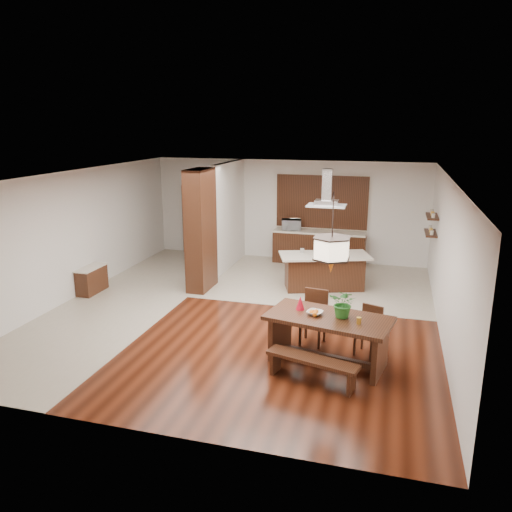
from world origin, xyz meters
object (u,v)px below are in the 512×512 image
(pendant_lantern, at_px, (332,233))
(range_hood, at_px, (327,188))
(kitchen_island, at_px, (324,271))
(hallway_console, at_px, (92,280))
(microwave, at_px, (291,225))
(island_cup, at_px, (340,254))
(dining_chair_left, at_px, (313,318))
(fruit_bowl, at_px, (315,313))
(dining_chair_right, at_px, (367,331))
(dining_table, at_px, (328,329))
(foliage_plant, at_px, (344,303))
(dining_bench, at_px, (312,370))

(pendant_lantern, distance_m, range_hood, 3.93)
(kitchen_island, distance_m, range_hood, 2.02)
(hallway_console, xyz_separation_m, microwave, (3.99, 3.97, 0.78))
(range_hood, relative_size, island_cup, 6.80)
(dining_chair_left, bearing_deg, hallway_console, 173.07)
(kitchen_island, bearing_deg, fruit_bowl, -103.65)
(hallway_console, height_order, pendant_lantern, pendant_lantern)
(dining_chair_right, xyz_separation_m, microwave, (-2.51, 5.58, 0.67))
(dining_table, relative_size, range_hood, 2.42)
(foliage_plant, bearing_deg, kitchen_island, 102.36)
(dining_bench, distance_m, pendant_lantern, 2.16)
(dining_chair_left, bearing_deg, kitchen_island, 101.72)
(pendant_lantern, height_order, microwave, pendant_lantern)
(fruit_bowl, bearing_deg, microwave, 105.32)
(dining_bench, bearing_deg, fruit_bowl, 97.16)
(dining_bench, relative_size, range_hood, 1.64)
(dining_table, distance_m, island_cup, 3.78)
(dining_chair_left, distance_m, kitchen_island, 3.18)
(dining_bench, xyz_separation_m, island_cup, (-0.09, 4.47, 0.72))
(dining_chair_left, xyz_separation_m, microwave, (-1.53, 5.38, 0.60))
(microwave, bearing_deg, pendant_lantern, -86.85)
(kitchen_island, bearing_deg, dining_bench, -103.40)
(range_hood, bearing_deg, dining_table, -81.02)
(dining_table, bearing_deg, dining_chair_right, 39.22)
(pendant_lantern, xyz_separation_m, island_cup, (-0.23, 3.76, -1.32))
(pendant_lantern, bearing_deg, foliage_plant, 4.62)
(pendant_lantern, xyz_separation_m, foliage_plant, (0.23, 0.02, -1.16))
(foliage_plant, bearing_deg, dining_chair_left, 131.35)
(range_hood, bearing_deg, foliage_plant, -77.65)
(dining_chair_right, relative_size, kitchen_island, 0.38)
(island_cup, bearing_deg, range_hood, 162.84)
(dining_chair_right, height_order, island_cup, island_cup)
(foliage_plant, relative_size, microwave, 0.90)
(dining_table, height_order, dining_chair_right, dining_chair_right)
(foliage_plant, relative_size, range_hood, 0.54)
(dining_table, height_order, microwave, microwave)
(dining_chair_right, distance_m, range_hood, 4.12)
(dining_chair_left, xyz_separation_m, foliage_plant, (0.60, -0.69, 0.59))
(range_hood, bearing_deg, microwave, 120.21)
(foliage_plant, bearing_deg, range_hood, 102.35)
(foliage_plant, bearing_deg, microwave, 109.35)
(kitchen_island, distance_m, island_cup, 0.62)
(hallway_console, xyz_separation_m, range_hood, (5.28, 1.77, 2.15))
(dining_table, bearing_deg, hallway_console, 160.29)
(kitchen_island, bearing_deg, dining_table, -100.23)
(pendant_lantern, xyz_separation_m, fruit_bowl, (-0.24, 0.02, -1.37))
(dining_bench, xyz_separation_m, foliage_plant, (0.38, 0.73, 0.88))
(dining_chair_left, distance_m, foliage_plant, 1.09)
(dining_bench, bearing_deg, dining_table, 78.51)
(hallway_console, bearing_deg, kitchen_island, 18.46)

